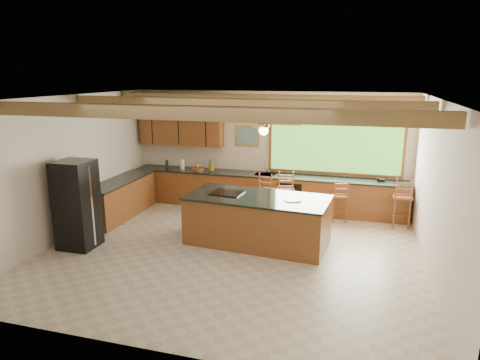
# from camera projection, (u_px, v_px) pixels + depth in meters

# --- Properties ---
(ground) EXTENTS (7.20, 7.20, 0.00)m
(ground) POSITION_uv_depth(u_px,v_px,m) (232.00, 252.00, 8.46)
(ground) COLOR beige
(ground) RESTS_ON ground
(room_shell) EXTENTS (7.27, 6.54, 3.02)m
(room_shell) POSITION_uv_depth(u_px,v_px,m) (233.00, 136.00, 8.58)
(room_shell) COLOR beige
(room_shell) RESTS_ON ground
(counter_run) EXTENTS (7.12, 3.10, 1.27)m
(counter_run) POSITION_uv_depth(u_px,v_px,m) (230.00, 193.00, 10.92)
(counter_run) COLOR brown
(counter_run) RESTS_ON ground
(island) EXTENTS (2.98, 1.59, 1.02)m
(island) POSITION_uv_depth(u_px,v_px,m) (258.00, 220.00, 8.80)
(island) COLOR brown
(island) RESTS_ON ground
(refrigerator) EXTENTS (0.71, 0.68, 1.78)m
(refrigerator) POSITION_uv_depth(u_px,v_px,m) (77.00, 205.00, 8.51)
(refrigerator) COLOR black
(refrigerator) RESTS_ON ground
(bar_stool_a) EXTENTS (0.50, 0.50, 1.18)m
(bar_stool_a) POSITION_uv_depth(u_px,v_px,m) (285.00, 190.00, 10.36)
(bar_stool_a) COLOR brown
(bar_stool_a) RESTS_ON ground
(bar_stool_b) EXTENTS (0.50, 0.50, 1.15)m
(bar_stool_b) POSITION_uv_depth(u_px,v_px,m) (268.00, 192.00, 10.24)
(bar_stool_b) COLOR brown
(bar_stool_b) RESTS_ON ground
(bar_stool_c) EXTENTS (0.44, 0.44, 1.04)m
(bar_stool_c) POSITION_uv_depth(u_px,v_px,m) (339.00, 197.00, 10.04)
(bar_stool_c) COLOR brown
(bar_stool_c) RESTS_ON ground
(bar_stool_d) EXTENTS (0.45, 0.45, 1.19)m
(bar_stool_d) POSITION_uv_depth(u_px,v_px,m) (402.00, 198.00, 9.64)
(bar_stool_d) COLOR brown
(bar_stool_d) RESTS_ON ground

